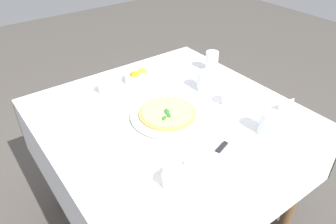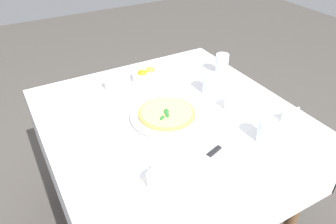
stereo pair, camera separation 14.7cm
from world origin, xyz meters
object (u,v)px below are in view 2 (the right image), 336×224
coffee_cup_right_edge (233,104)px  coffee_cup_near_right (112,85)px  water_glass_back_corner (210,85)px  pizza (167,113)px  dinner_knife (206,158)px  coffee_cup_far_right (158,181)px  citrus_bowl (146,75)px  water_glass_center_back (266,131)px  napkin_folded (206,160)px  pizza_plate (167,115)px  menu_card (290,114)px  water_glass_left_edge (222,65)px

coffee_cup_right_edge → coffee_cup_near_right: bearing=-46.3°
coffee_cup_near_right → water_glass_back_corner: water_glass_back_corner is taller
pizza → dinner_knife: bearing=87.2°
pizza → water_glass_back_corner: size_ratio=2.51×
pizza → coffee_cup_right_edge: 0.32m
pizza → coffee_cup_far_right: 0.42m
citrus_bowl → coffee_cup_far_right: bearing=66.7°
water_glass_center_back → dinner_knife: (0.29, -0.01, -0.02)m
coffee_cup_right_edge → napkin_folded: size_ratio=0.54×
pizza → dinner_knife: (0.02, 0.33, -0.00)m
napkin_folded → citrus_bowl: citrus_bowl is taller
coffee_cup_far_right → citrus_bowl: bearing=-113.3°
water_glass_back_corner → citrus_bowl: water_glass_back_corner is taller
pizza_plate → water_glass_back_corner: 0.31m
coffee_cup_right_edge → napkin_folded: 0.40m
pizza → napkin_folded: 0.33m
coffee_cup_far_right → water_glass_center_back: water_glass_center_back is taller
water_glass_center_back → pizza_plate: bearing=-51.1°
water_glass_center_back → menu_card: water_glass_center_back is taller
coffee_cup_far_right → menu_card: bearing=-175.3°
dinner_knife → water_glass_back_corner: bearing=-144.4°
dinner_knife → menu_card: size_ratio=2.14×
coffee_cup_right_edge → dinner_knife: coffee_cup_right_edge is taller
coffee_cup_near_right → dinner_knife: coffee_cup_near_right is taller
water_glass_back_corner → citrus_bowl: size_ratio=0.69×
pizza → citrus_bowl: citrus_bowl is taller
coffee_cup_far_right → water_glass_left_edge: 0.91m
coffee_cup_near_right → water_glass_center_back: size_ratio=1.25×
water_glass_back_corner → water_glass_center_back: same height
pizza_plate → water_glass_center_back: (-0.27, 0.34, 0.03)m
coffee_cup_far_right → citrus_bowl: (-0.31, -0.71, 0.00)m
pizza_plate → coffee_cup_far_right: 0.42m
coffee_cup_right_edge → water_glass_back_corner: water_glass_back_corner is taller
pizza_plate → coffee_cup_near_right: 0.38m
citrus_bowl → coffee_cup_near_right: bearing=3.7°
coffee_cup_right_edge → citrus_bowl: size_ratio=0.88×
coffee_cup_right_edge → coffee_cup_near_right: 0.62m
pizza_plate → pizza: bearing=46.0°
water_glass_back_corner → citrus_bowl: (0.22, -0.28, -0.02)m
coffee_cup_near_right → water_glass_left_edge: size_ratio=1.12×
coffee_cup_near_right → citrus_bowl: citrus_bowl is taller
pizza_plate → citrus_bowl: size_ratio=2.24×
pizza_plate → napkin_folded: (0.01, 0.33, -0.00)m
coffee_cup_near_right → water_glass_center_back: 0.80m
pizza → menu_card: size_ratio=2.91×
coffee_cup_right_edge → citrus_bowl: 0.51m
menu_card → water_glass_left_edge: bearing=97.7°
pizza_plate → coffee_cup_far_right: size_ratio=2.58×
coffee_cup_right_edge → menu_card: size_ratio=1.47×
coffee_cup_far_right → menu_card: menu_card is taller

